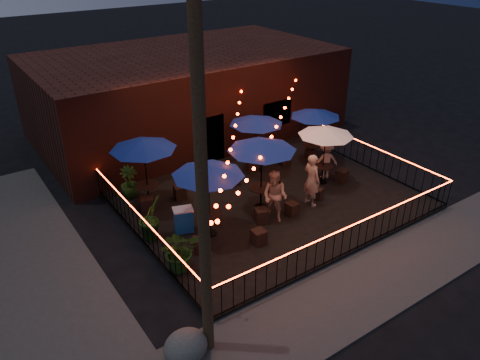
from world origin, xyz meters
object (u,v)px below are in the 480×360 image
object	(u,v)px
cafe_table_0	(208,171)
cafe_table_3	(256,121)
cooler	(183,220)
utility_pole	(203,205)
cafe_table_1	(143,145)
cafe_table_4	(326,132)
cafe_table_5	(315,114)
boulder	(186,347)
cafe_table_2	(262,146)

from	to	relation	value
cafe_table_0	cafe_table_3	xyz separation A→B (m)	(4.00, 2.94, -0.13)
cafe_table_3	cooler	bearing A→B (deg)	-153.51
utility_pole	cafe_table_3	world-z (taller)	utility_pole
cafe_table_1	cafe_table_4	bearing A→B (deg)	-20.16
cafe_table_3	cafe_table_1	bearing A→B (deg)	-179.58
cafe_table_1	cafe_table_3	size ratio (longest dim) A/B	1.03
cafe_table_1	cafe_table_3	distance (m)	4.84
cafe_table_5	boulder	distance (m)	11.68
cafe_table_1	cafe_table_2	size ratio (longest dim) A/B	1.01
cooler	boulder	xyz separation A→B (m)	(-2.43, -4.57, -0.20)
utility_pole	cafe_table_5	world-z (taller)	utility_pole
cafe_table_4	cooler	world-z (taller)	cafe_table_4
cafe_table_2	boulder	distance (m)	7.28
cafe_table_2	cooler	world-z (taller)	cafe_table_2
utility_pole	cooler	world-z (taller)	utility_pole
cafe_table_0	cafe_table_3	size ratio (longest dim) A/B	0.90
utility_pole	cooler	size ratio (longest dim) A/B	9.44
utility_pole	boulder	bearing A→B (deg)	179.44
cafe_table_1	boulder	distance (m)	7.49
cafe_table_2	cafe_table_3	size ratio (longest dim) A/B	1.02
utility_pole	cafe_table_1	world-z (taller)	utility_pole
cafe_table_5	cooler	distance (m)	7.62
cafe_table_5	boulder	xyz separation A→B (m)	(-9.67, -6.28, -1.89)
utility_pole	cafe_table_5	size ratio (longest dim) A/B	2.97
cafe_table_3	cafe_table_5	xyz separation A→B (m)	(2.62, -0.59, -0.06)
cafe_table_0	boulder	size ratio (longest dim) A/B	2.59
cafe_table_4	cooler	size ratio (longest dim) A/B	2.75
cafe_table_0	cafe_table_4	size ratio (longest dim) A/B	1.08
cafe_table_4	boulder	xyz separation A→B (m)	(-8.57, -4.51, -1.90)
utility_pole	boulder	world-z (taller)	utility_pole
cooler	cafe_table_0	bearing A→B (deg)	-27.27
cafe_table_0	cafe_table_4	bearing A→B (deg)	5.94
cafe_table_1	cooler	bearing A→B (deg)	-84.57
cafe_table_2	cafe_table_4	xyz separation A→B (m)	(3.14, 0.16, -0.26)
cooler	utility_pole	bearing A→B (deg)	-93.14
utility_pole	cafe_table_4	size ratio (longest dim) A/B	3.43
cafe_table_3	cooler	xyz separation A→B (m)	(-4.62, -2.30, -1.75)
cafe_table_0	cafe_table_5	size ratio (longest dim) A/B	0.94
cafe_table_1	cafe_table_2	bearing A→B (deg)	-37.79
utility_pole	cafe_table_3	bearing A→B (deg)	46.92
cafe_table_4	boulder	world-z (taller)	cafe_table_4
cafe_table_2	cafe_table_4	distance (m)	3.15
cafe_table_4	boulder	distance (m)	9.87
cafe_table_5	boulder	size ratio (longest dim) A/B	2.76
cafe_table_1	cafe_table_2	xyz separation A→B (m)	(3.21, -2.49, 0.07)
cafe_table_3	cooler	world-z (taller)	cafe_table_3
cafe_table_1	cafe_table_5	xyz separation A→B (m)	(7.45, -0.56, -0.21)
cafe_table_3	cafe_table_5	distance (m)	2.68
cafe_table_2	boulder	xyz separation A→B (m)	(-5.43, -4.35, -2.16)
cafe_table_5	cafe_table_0	bearing A→B (deg)	-160.46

